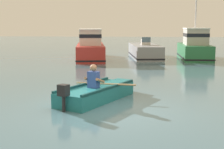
# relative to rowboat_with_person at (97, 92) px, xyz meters

# --- Properties ---
(ground_plane) EXTENTS (120.00, 120.00, 0.00)m
(ground_plane) POSITION_rel_rowboat_with_person_xyz_m (0.56, -1.20, -0.25)
(ground_plane) COLOR slate
(rowboat_with_person) EXTENTS (2.42, 3.55, 1.19)m
(rowboat_with_person) POSITION_rel_rowboat_with_person_xyz_m (0.00, 0.00, 0.00)
(rowboat_with_person) COLOR #1E727A
(rowboat_with_person) RESTS_ON ground
(moored_boat_red) EXTENTS (3.07, 7.02, 2.15)m
(moored_boat_red) POSITION_rel_rowboat_with_person_xyz_m (-2.50, 12.85, 0.56)
(moored_boat_red) COLOR #B72D28
(moored_boat_red) RESTS_ON ground
(moored_boat_grey) EXTENTS (2.78, 6.27, 1.55)m
(moored_boat_grey) POSITION_rel_rowboat_with_person_xyz_m (1.36, 14.23, 0.22)
(moored_boat_grey) COLOR gray
(moored_boat_grey) RESTS_ON ground
(moored_boat_green) EXTENTS (2.01, 5.20, 4.26)m
(moored_boat_green) POSITION_rel_rowboat_with_person_xyz_m (4.90, 13.52, 0.58)
(moored_boat_green) COLOR #287042
(moored_boat_green) RESTS_ON ground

